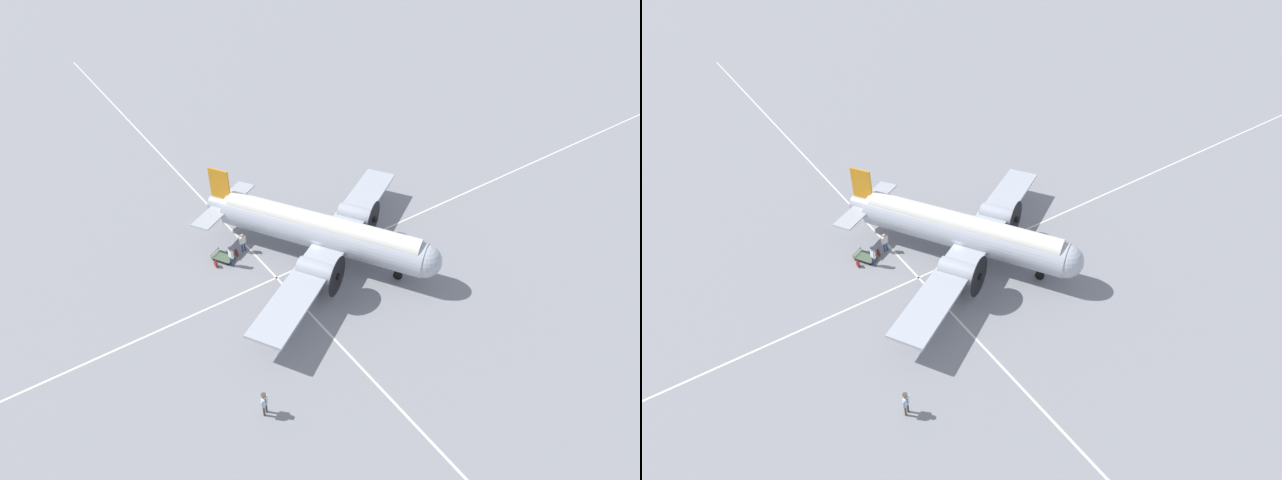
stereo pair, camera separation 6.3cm
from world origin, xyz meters
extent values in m
plane|color=gray|center=(0.00, 0.00, 0.00)|extent=(300.00, 300.00, 0.00)
cube|color=silver|center=(0.00, 4.11, 0.00)|extent=(120.00, 0.16, 0.01)
cube|color=silver|center=(-0.15, 0.00, 0.00)|extent=(0.16, 120.00, 0.01)
cylinder|color=#ADB2BC|center=(0.00, 0.00, 2.39)|extent=(15.34, 10.56, 2.58)
cylinder|color=silver|center=(0.00, 0.00, 3.10)|extent=(14.26, 9.49, 1.80)
sphere|color=#ADB2BC|center=(-7.01, -4.17, 2.39)|extent=(2.45, 2.45, 2.45)
cylinder|color=#ADB2BC|center=(7.01, 4.17, 2.52)|extent=(3.46, 2.85, 1.42)
cube|color=orange|center=(7.52, 4.48, 4.32)|extent=(1.61, 1.04, 2.96)
cube|color=#ADB2BC|center=(7.35, 4.38, 2.65)|extent=(5.01, 6.92, 0.10)
cube|color=#ADB2BC|center=(-1.03, -0.61, 2.07)|extent=(13.59, 20.42, 0.20)
cylinder|color=#ADB2BC|center=(0.67, -4.00, 2.09)|extent=(3.12, 2.64, 1.42)
cylinder|color=black|center=(-0.65, -4.78, 2.09)|extent=(1.56, 2.58, 2.98)
sphere|color=black|center=(-0.77, -4.85, 2.09)|extent=(0.50, 0.50, 0.50)
cylinder|color=#ADB2BC|center=(-3.20, 2.49, 2.09)|extent=(3.12, 2.64, 1.42)
cylinder|color=black|center=(-4.51, 1.71, 2.09)|extent=(1.56, 2.58, 2.98)
sphere|color=black|center=(-4.63, 1.64, 2.09)|extent=(0.50, 0.50, 0.50)
cylinder|color=#4C4C51|center=(0.91, -3.86, 1.03)|extent=(0.18, 0.18, 0.97)
cylinder|color=black|center=(0.91, -3.86, 0.55)|extent=(1.10, 0.82, 1.10)
cylinder|color=#4C4C51|center=(-2.96, 2.64, 1.03)|extent=(0.18, 0.18, 0.97)
cylinder|color=black|center=(-2.96, 2.64, 0.55)|extent=(1.10, 0.82, 1.10)
cylinder|color=#4C4C51|center=(-5.47, -3.26, 0.79)|extent=(0.14, 0.14, 0.88)
cylinder|color=black|center=(-5.47, -3.26, 0.35)|extent=(0.69, 0.51, 0.70)
cylinder|color=#473D2D|center=(-9.63, 10.47, 0.43)|extent=(0.12, 0.12, 0.85)
cylinder|color=#473D2D|center=(-9.75, 10.69, 0.43)|extent=(0.12, 0.12, 0.85)
cube|color=silver|center=(-9.69, 10.58, 1.17)|extent=(0.37, 0.45, 0.64)
sphere|color=tan|center=(-9.69, 10.58, 1.64)|extent=(0.28, 0.28, 0.28)
cylinder|color=silver|center=(-9.57, 10.36, 1.14)|extent=(0.10, 0.10, 0.61)
cylinder|color=silver|center=(-9.81, 10.80, 1.14)|extent=(0.10, 0.10, 0.61)
cube|color=black|center=(-9.78, 10.53, 1.25)|extent=(0.03, 0.05, 0.41)
cylinder|color=#473D2D|center=(-9.69, 10.58, 1.76)|extent=(0.41, 0.41, 0.07)
cylinder|color=navy|center=(3.13, 6.22, 0.43)|extent=(0.12, 0.12, 0.85)
cylinder|color=navy|center=(2.89, 6.17, 0.43)|extent=(0.12, 0.12, 0.85)
cube|color=white|center=(3.01, 6.19, 1.17)|extent=(0.44, 0.27, 0.64)
sphere|color=tan|center=(3.01, 6.19, 1.64)|extent=(0.28, 0.28, 0.28)
cylinder|color=white|center=(3.26, 6.24, 1.14)|extent=(0.10, 0.10, 0.61)
cylinder|color=white|center=(2.76, 6.15, 1.14)|extent=(0.10, 0.10, 0.61)
cylinder|color=navy|center=(3.01, 6.19, 1.76)|extent=(0.35, 0.35, 0.07)
cylinder|color=navy|center=(4.07, 4.72, 0.41)|extent=(0.12, 0.12, 0.82)
cylinder|color=navy|center=(4.09, 4.48, 0.41)|extent=(0.12, 0.12, 0.82)
cube|color=white|center=(4.08, 4.60, 1.13)|extent=(0.22, 0.41, 0.62)
sphere|color=tan|center=(4.08, 4.60, 1.58)|extent=(0.27, 0.27, 0.27)
cylinder|color=white|center=(4.06, 4.85, 1.10)|extent=(0.10, 0.10, 0.59)
cylinder|color=white|center=(4.10, 4.36, 1.10)|extent=(0.10, 0.10, 0.59)
cube|color=maroon|center=(3.93, 5.33, 0.27)|extent=(0.34, 0.14, 0.53)
cube|color=#551515|center=(3.93, 5.33, 0.56)|extent=(0.12, 0.10, 0.02)
cube|color=maroon|center=(3.63, 7.25, 0.25)|extent=(0.39, 0.13, 0.50)
cube|color=#551515|center=(3.63, 7.25, 0.53)|extent=(0.14, 0.09, 0.02)
cube|color=#4C6047|center=(4.05, 6.38, 0.30)|extent=(1.99, 1.80, 0.04)
cube|color=#4C6047|center=(4.74, 6.78, 0.54)|extent=(0.60, 0.99, 0.04)
cylinder|color=#4C6047|center=(5.00, 6.32, 0.43)|extent=(0.04, 0.04, 0.22)
cylinder|color=#4C6047|center=(4.47, 7.24, 0.43)|extent=(0.04, 0.04, 0.22)
cylinder|color=black|center=(3.74, 5.67, 0.14)|extent=(0.27, 0.19, 0.28)
cylinder|color=black|center=(3.28, 6.45, 0.14)|extent=(0.27, 0.19, 0.28)
cylinder|color=black|center=(4.82, 6.31, 0.14)|extent=(0.27, 0.19, 0.28)
cylinder|color=black|center=(4.36, 7.08, 0.14)|extent=(0.27, 0.19, 0.28)
camera|label=1|loc=(-24.90, 17.46, 25.19)|focal=28.00mm
camera|label=2|loc=(-24.94, 17.41, 25.19)|focal=28.00mm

